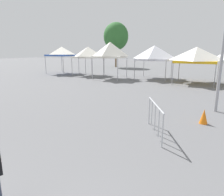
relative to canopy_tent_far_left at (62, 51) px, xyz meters
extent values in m
cylinder|color=#9E9EA3|center=(-1.56, -1.35, -1.57)|extent=(0.06, 0.06, 2.40)
cylinder|color=#9E9EA3|center=(1.35, -1.56, -1.57)|extent=(0.06, 0.06, 2.40)
cylinder|color=#9E9EA3|center=(-1.35, 1.56, -1.57)|extent=(0.06, 0.06, 2.40)
cylinder|color=#9E9EA3|center=(1.56, 1.35, -1.57)|extent=(0.06, 0.06, 2.40)
pyramid|color=white|center=(0.00, 0.00, 0.10)|extent=(3.27, 3.27, 0.95)
cube|color=#3359B2|center=(0.00, 0.00, -0.47)|extent=(3.24, 3.24, 0.20)
cylinder|color=#9E9EA3|center=(2.60, -1.59, -1.66)|extent=(0.06, 0.06, 2.22)
cylinder|color=#9E9EA3|center=(5.32, -1.72, -1.66)|extent=(0.06, 0.06, 2.22)
cylinder|color=#9E9EA3|center=(2.73, 1.12, -1.66)|extent=(0.06, 0.06, 2.22)
cylinder|color=#9E9EA3|center=(5.45, 1.00, -1.66)|extent=(0.06, 0.06, 2.22)
pyramid|color=white|center=(4.02, -0.30, -0.01)|extent=(2.99, 2.99, 1.09)
cube|color=white|center=(4.02, -0.30, -0.66)|extent=(2.96, 2.96, 0.20)
cylinder|color=#9E9EA3|center=(6.27, -3.25, -1.61)|extent=(0.06, 0.06, 2.31)
cylinder|color=#9E9EA3|center=(9.00, -3.14, -1.61)|extent=(0.06, 0.06, 2.31)
cylinder|color=#9E9EA3|center=(6.16, -0.51, -1.61)|extent=(0.06, 0.06, 2.31)
cylinder|color=#9E9EA3|center=(8.90, -0.41, -1.61)|extent=(0.06, 0.06, 2.31)
pyramid|color=white|center=(7.58, -1.83, 0.24)|extent=(2.99, 2.99, 1.40)
cube|color=white|center=(7.58, -1.83, -0.56)|extent=(2.96, 2.96, 0.20)
cylinder|color=#9E9EA3|center=(10.15, -1.53, -1.74)|extent=(0.06, 0.06, 2.07)
cylinder|color=#9E9EA3|center=(13.23, -1.61, -1.74)|extent=(0.06, 0.06, 2.07)
cylinder|color=#9E9EA3|center=(10.23, 1.56, -1.74)|extent=(0.06, 0.06, 2.07)
cylinder|color=#9E9EA3|center=(13.31, 1.48, -1.74)|extent=(0.06, 0.06, 2.07)
pyramid|color=white|center=(11.73, -0.03, -0.05)|extent=(3.32, 3.32, 1.30)
cube|color=white|center=(11.73, -0.03, -0.80)|extent=(3.29, 3.29, 0.20)
cylinder|color=#9E9EA3|center=(14.07, -3.11, -1.77)|extent=(0.06, 0.06, 2.00)
cylinder|color=#9E9EA3|center=(17.32, -3.27, -1.77)|extent=(0.06, 0.06, 2.00)
cylinder|color=#9E9EA3|center=(14.23, 0.13, -1.77)|extent=(0.06, 0.06, 2.00)
cylinder|color=#9E9EA3|center=(17.47, -0.02, -1.77)|extent=(0.06, 0.06, 2.00)
pyramid|color=white|center=(15.77, -1.57, -0.19)|extent=(3.57, 3.57, 1.15)
cube|color=yellow|center=(15.77, -1.57, -0.87)|extent=(3.53, 3.53, 0.20)
cylinder|color=#9E9EA3|center=(17.62, -2.64, -1.72)|extent=(0.06, 0.06, 2.10)
cylinder|color=#9E9EA3|center=(17.69, 0.03, -1.72)|extent=(0.06, 0.06, 2.10)
cylinder|color=brown|center=(1.86, 12.74, -0.97)|extent=(0.28, 0.28, 3.60)
ellipsoid|color=#2D662D|center=(1.86, 12.74, 2.57)|extent=(4.34, 4.34, 4.77)
cylinder|color=#B7BABF|center=(15.13, -14.28, -1.72)|extent=(0.95, 1.92, 0.05)
cylinder|color=#B7BABF|center=(15.56, -15.18, -2.25)|extent=(0.04, 0.04, 1.05)
cylinder|color=#B7BABF|center=(14.70, -13.38, -2.25)|extent=(0.04, 0.04, 1.05)
cylinder|color=#B7BABF|center=(15.36, -14.75, -2.19)|extent=(0.04, 0.04, 0.92)
cylinder|color=#B7BABF|center=(15.13, -14.28, -2.19)|extent=(0.04, 0.04, 0.92)
cylinder|color=#B7BABF|center=(14.91, -13.80, -2.19)|extent=(0.04, 0.04, 0.92)
cone|color=orange|center=(16.66, -12.46, -2.48)|extent=(0.32, 0.32, 0.58)
camera|label=1|loc=(16.49, -20.75, 0.02)|focal=31.99mm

